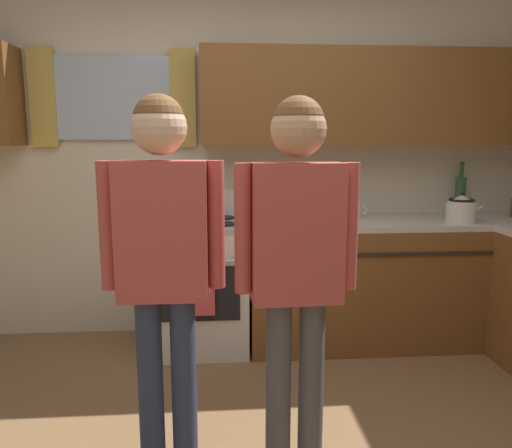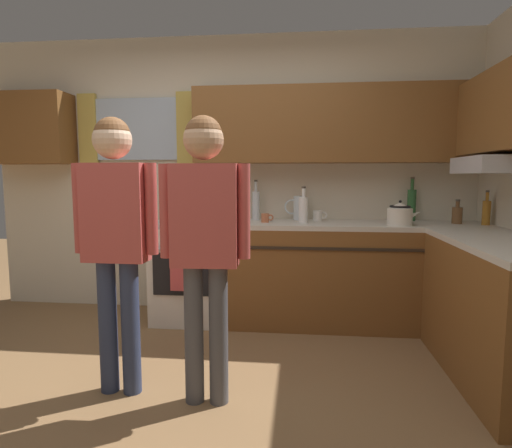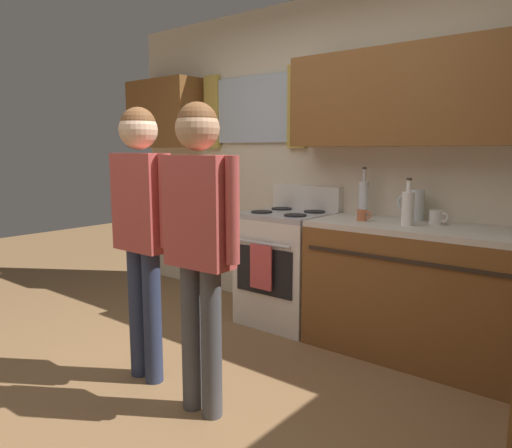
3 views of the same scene
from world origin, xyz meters
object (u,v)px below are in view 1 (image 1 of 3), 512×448
Objects in this scene: bottle_wine_green at (460,194)px; adult_left at (163,246)px; stove_oven at (201,282)px; bottle_tall_clear at (277,198)px; mug_ceramic_white at (356,211)px; adult_in_plaid at (297,248)px; cup_terracotta at (297,216)px; bottle_milk_white at (344,204)px; water_pitcher at (330,201)px; stovetop_kettle at (461,209)px.

adult_left is at bearing -142.27° from bottle_wine_green.
bottle_tall_clear is (0.56, 0.18, 0.57)m from stove_oven.
adult_in_plaid is at bearing -114.08° from mug_ceramic_white.
adult_in_plaid reaches higher than cup_terracotta.
adult_in_plaid is at bearing -6.50° from adult_left.
mug_ceramic_white is at bearing 18.64° from cup_terracotta.
mug_ceramic_white is (0.13, 0.16, -0.07)m from bottle_milk_white.
bottle_wine_green is 0.86m from mug_ceramic_white.
bottle_wine_green is 1.26× the size of bottle_milk_white.
bottle_milk_white is (0.44, -0.24, -0.02)m from bottle_tall_clear.
adult_left is at bearing -124.19° from water_pitcher.
water_pitcher is (-0.17, 0.08, 0.06)m from mug_ceramic_white.
cup_terracotta is at bearing 80.74° from adult_in_plaid.
bottle_wine_green is at bearing 12.49° from cup_terracotta.
bottle_wine_green is 1.02m from water_pitcher.
cup_terracotta is 1.12m from stovetop_kettle.
adult_left is (-1.88, -1.20, 0.03)m from stovetop_kettle.
bottle_wine_green reaches higher than mug_ceramic_white.
stove_oven is at bearing 176.41° from bottle_milk_white.
bottle_milk_white is 0.25m from water_pitcher.
mug_ceramic_white is 0.48m from cup_terracotta.
bottle_tall_clear is 0.40m from water_pitcher.
water_pitcher reaches higher than mug_ceramic_white.
cup_terracotta is at bearing -4.80° from stove_oven.
water_pitcher is at bearing 39.78° from cup_terracotta.
stovetop_kettle is 0.17× the size of adult_left.
bottle_milk_white is 0.19× the size of adult_left.
stove_oven is 3.51× the size of bottle_milk_white.
bottle_milk_white is 1.70m from adult_left.
adult_in_plaid reaches higher than mug_ceramic_white.
cup_terracotta is 0.38m from water_pitcher.
bottle_milk_white is (1.00, -0.06, 0.55)m from stove_oven.
adult_left reaches higher than cup_terracotta.
stove_oven is 10.11× the size of cup_terracotta.
adult_left reaches higher than mug_ceramic_white.
mug_ceramic_white reaches higher than cup_terracotta.
stovetop_kettle is (1.11, -0.11, 0.06)m from cup_terracotta.
stovetop_kettle is at bearing -15.76° from bottle_tall_clear.
mug_ceramic_white is 0.71m from stovetop_kettle.
adult_left is 1.01× the size of adult_in_plaid.
adult_left is (-0.10, -1.37, 0.56)m from stove_oven.
stovetop_kettle is at bearing -5.73° from cup_terracotta.
water_pitcher is at bearing -177.11° from bottle_wine_green.
adult_left is at bearing 173.50° from adult_in_plaid.
adult_in_plaid is (-0.51, -1.61, 0.01)m from water_pitcher.
cup_terracotta is 0.49× the size of water_pitcher.
adult_in_plaid reaches higher than stovetop_kettle.
stove_oven is at bearing 107.36° from adult_in_plaid.
mug_ceramic_white is at bearing 50.08° from adult_left.
bottle_wine_green is at bearing 2.21° from bottle_tall_clear.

